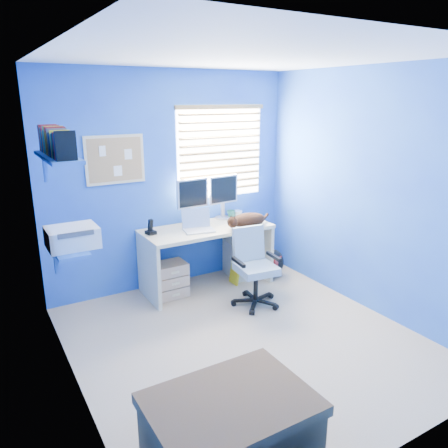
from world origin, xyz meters
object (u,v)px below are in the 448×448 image
desk (207,257)px  tower_pc (236,259)px  office_chair (254,277)px  laptop (199,222)px  cat (248,220)px

desk → tower_pc: desk is taller
office_chair → desk: bearing=109.3°
desk → tower_pc: bearing=12.1°
desk → laptop: 0.51m
desk → tower_pc: (0.46, 0.10, -0.14)m
tower_pc → office_chair: (-0.24, -0.75, 0.09)m
laptop → tower_pc: (0.61, 0.18, -0.62)m
tower_pc → office_chair: 0.79m
cat → laptop: bearing=159.4°
desk → laptop: laptop is taller
desk → laptop: size_ratio=4.55×
tower_pc → office_chair: size_ratio=0.54×
office_chair → laptop: bearing=123.0°
desk → laptop: (-0.14, -0.08, 0.48)m
cat → office_chair: bearing=-123.2°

